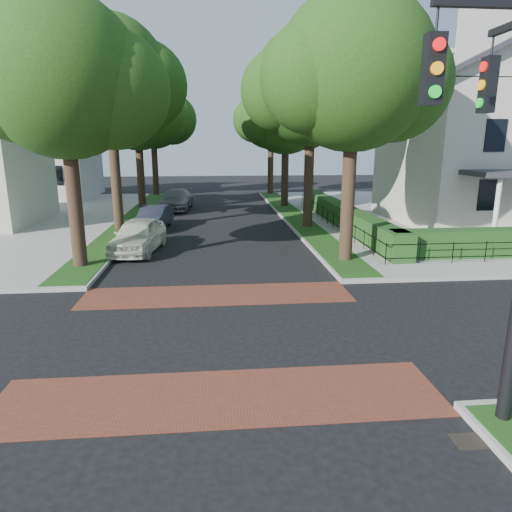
{
  "coord_description": "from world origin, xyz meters",
  "views": [
    {
      "loc": [
        -0.05,
        -11.48,
        5.01
      ],
      "look_at": [
        1.21,
        2.12,
        1.6
      ],
      "focal_mm": 32.0,
      "sensor_mm": 36.0,
      "label": 1
    }
  ],
  "objects": [
    {
      "name": "grass_strip_nw",
      "position": [
        -5.4,
        19.1,
        0.16
      ],
      "size": [
        1.6,
        29.8,
        0.02
      ],
      "primitive_type": "cube",
      "color": "#193E11",
      "rests_on": "sidewalk_nw"
    },
    {
      "name": "tree_right_back",
      "position": [
        5.6,
        33.23,
        7.27
      ],
      "size": [
        7.5,
        6.45,
        10.2
      ],
      "color": "black",
      "rests_on": "sidewalk_ne"
    },
    {
      "name": "hedge_main_road",
      "position": [
        7.7,
        15.0,
        0.75
      ],
      "size": [
        1.0,
        18.0,
        1.2
      ],
      "primitive_type": "cube",
      "color": "#224618",
      "rests_on": "sidewalk_ne"
    },
    {
      "name": "tree_left_mid",
      "position": [
        -5.39,
        15.24,
        8.34
      ],
      "size": [
        8.0,
        6.88,
        11.48
      ],
      "color": "black",
      "rests_on": "sidewalk_nw"
    },
    {
      "name": "house_victorian",
      "position": [
        17.51,
        15.92,
        6.02
      ],
      "size": [
        13.0,
        13.05,
        12.48
      ],
      "color": "beige",
      "rests_on": "sidewalk_ne"
    },
    {
      "name": "grass_strip_ne",
      "position": [
        5.4,
        19.1,
        0.16
      ],
      "size": [
        1.6,
        29.8,
        0.02
      ],
      "primitive_type": "cube",
      "color": "#193E11",
      "rests_on": "sidewalk_ne"
    },
    {
      "name": "tree_left_near",
      "position": [
        -5.4,
        7.23,
        7.27
      ],
      "size": [
        7.5,
        6.45,
        10.2
      ],
      "color": "black",
      "rests_on": "sidewalk_nw"
    },
    {
      "name": "house_left_far",
      "position": [
        -15.49,
        31.99,
        5.04
      ],
      "size": [
        10.0,
        9.0,
        10.14
      ],
      "color": "beige",
      "rests_on": "sidewalk_nw"
    },
    {
      "name": "tree_right_near",
      "position": [
        5.6,
        7.24,
        7.63
      ],
      "size": [
        7.75,
        6.67,
        10.66
      ],
      "color": "black",
      "rests_on": "sidewalk_ne"
    },
    {
      "name": "tree_left_back",
      "position": [
        -5.4,
        33.24,
        7.41
      ],
      "size": [
        7.75,
        6.66,
        10.44
      ],
      "color": "black",
      "rests_on": "sidewalk_nw"
    },
    {
      "name": "parked_car_middle",
      "position": [
        -3.6,
        15.65,
        0.69
      ],
      "size": [
        1.96,
        4.31,
        1.37
      ],
      "primitive_type": "imported",
      "rotation": [
        0.0,
        0.0,
        -0.12
      ],
      "color": "#212632",
      "rests_on": "ground"
    },
    {
      "name": "parked_car_rear",
      "position": [
        -2.88,
        23.88,
        0.76
      ],
      "size": [
        2.48,
        5.37,
        1.52
      ],
      "primitive_type": "imported",
      "rotation": [
        0.0,
        0.0,
        -0.07
      ],
      "color": "slate",
      "rests_on": "ground"
    },
    {
      "name": "parked_car_front",
      "position": [
        -3.6,
        9.8,
        0.79
      ],
      "size": [
        2.47,
        4.87,
        1.59
      ],
      "primitive_type": "imported",
      "rotation": [
        0.0,
        0.0,
        -0.13
      ],
      "color": "silver",
      "rests_on": "ground"
    },
    {
      "name": "sidewalk_ne",
      "position": [
        19.5,
        19.0,
        0.07
      ],
      "size": [
        30.0,
        30.0,
        0.15
      ],
      "primitive_type": "cube",
      "color": "gray",
      "rests_on": "ground"
    },
    {
      "name": "tree_right_far",
      "position": [
        5.6,
        24.22,
        6.91
      ],
      "size": [
        7.25,
        6.23,
        9.74
      ],
      "color": "black",
      "rests_on": "sidewalk_ne"
    },
    {
      "name": "tree_left_far",
      "position": [
        -5.4,
        24.22,
        7.12
      ],
      "size": [
        7.0,
        6.02,
        9.86
      ],
      "color": "black",
      "rests_on": "sidewalk_nw"
    },
    {
      "name": "ground",
      "position": [
        0.0,
        0.0,
        0.0
      ],
      "size": [
        120.0,
        120.0,
        0.0
      ],
      "primitive_type": "plane",
      "color": "black",
      "rests_on": "ground"
    },
    {
      "name": "crosswalk_far",
      "position": [
        0.0,
        3.2,
        0.01
      ],
      "size": [
        9.0,
        2.2,
        0.01
      ],
      "primitive_type": "cube",
      "color": "brown",
      "rests_on": "ground"
    },
    {
      "name": "storm_drain",
      "position": [
        4.3,
        -5.0,
        0.01
      ],
      "size": [
        0.65,
        0.45,
        0.01
      ],
      "primitive_type": "cube",
      "color": "black",
      "rests_on": "ground"
    },
    {
      "name": "fence_main_road",
      "position": [
        6.9,
        15.0,
        0.6
      ],
      "size": [
        0.06,
        18.0,
        0.9
      ],
      "primitive_type": null,
      "color": "black",
      "rests_on": "sidewalk_ne"
    },
    {
      "name": "tree_right_mid",
      "position": [
        5.61,
        15.25,
        7.99
      ],
      "size": [
        8.25,
        7.09,
        11.22
      ],
      "color": "black",
      "rests_on": "sidewalk_ne"
    },
    {
      "name": "crosswalk_near",
      "position": [
        0.0,
        -3.2,
        0.01
      ],
      "size": [
        9.0,
        2.2,
        0.01
      ],
      "primitive_type": "cube",
      "color": "brown",
      "rests_on": "ground"
    }
  ]
}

